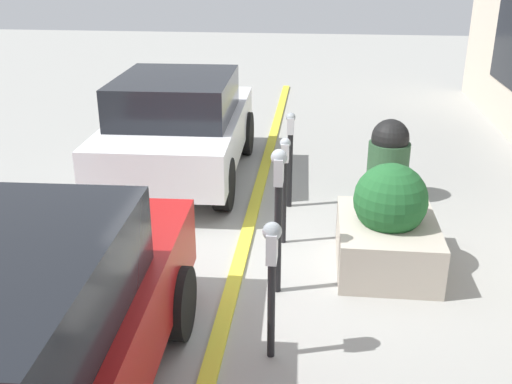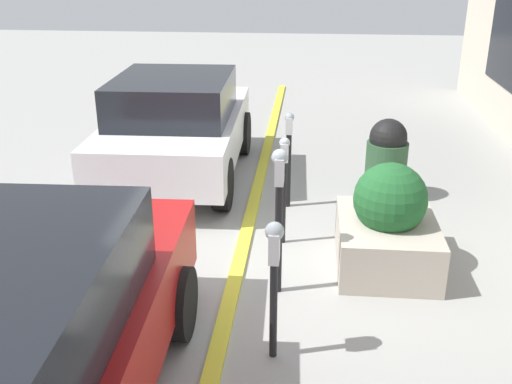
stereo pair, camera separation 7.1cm
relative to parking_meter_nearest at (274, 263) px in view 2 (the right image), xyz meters
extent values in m
plane|color=#999993|center=(1.65, 0.43, -0.95)|extent=(40.00, 40.00, 0.00)
cube|color=gold|center=(1.65, 0.51, -0.93)|extent=(19.00, 0.16, 0.04)
cylinder|color=black|center=(0.00, 0.00, -0.46)|extent=(0.07, 0.07, 0.97)
cube|color=#B7B7BC|center=(0.00, 0.00, 0.16)|extent=(0.19, 0.09, 0.28)
sphere|color=gray|center=(0.00, 0.00, 0.30)|extent=(0.16, 0.16, 0.16)
cylinder|color=black|center=(1.10, 0.02, -0.33)|extent=(0.08, 0.08, 1.23)
cube|color=#B7B7BC|center=(1.10, 0.02, 0.43)|extent=(0.19, 0.09, 0.28)
sphere|color=gray|center=(1.10, 0.02, 0.57)|extent=(0.17, 0.17, 0.17)
cylinder|color=black|center=(2.24, 0.03, -0.41)|extent=(0.06, 0.06, 1.07)
cube|color=#B7B7BC|center=(2.24, 0.03, 0.24)|extent=(0.15, 0.09, 0.22)
sphere|color=gray|center=(2.24, 0.03, 0.35)|extent=(0.13, 0.13, 0.13)
cylinder|color=black|center=(3.37, 0.02, -0.41)|extent=(0.08, 0.08, 1.07)
cube|color=#B7B7BC|center=(3.37, 0.02, 0.24)|extent=(0.15, 0.09, 0.23)
sphere|color=gray|center=(3.37, 0.02, 0.35)|extent=(0.13, 0.13, 0.13)
cube|color=#B2A899|center=(1.76, -1.17, -0.66)|extent=(1.39, 1.10, 0.57)
sphere|color=#1E5628|center=(1.76, -1.17, -0.11)|extent=(0.82, 0.82, 0.82)
cube|color=maroon|center=(-1.16, 1.80, -0.26)|extent=(4.51, 2.11, 0.68)
cylinder|color=black|center=(0.22, 0.90, -0.60)|extent=(0.70, 0.24, 0.70)
cube|color=silver|center=(4.41, 1.80, -0.24)|extent=(4.00, 2.01, 0.66)
cube|color=black|center=(4.25, 1.80, 0.39)|extent=(2.10, 1.74, 0.61)
cylinder|color=black|center=(5.64, 0.92, -0.57)|extent=(0.75, 0.23, 0.75)
cylinder|color=black|center=(5.64, 2.68, -0.57)|extent=(0.75, 0.23, 0.75)
cylinder|color=black|center=(3.18, 0.92, -0.57)|extent=(0.75, 0.23, 0.75)
cylinder|color=black|center=(3.18, 2.68, -0.57)|extent=(0.75, 0.23, 0.75)
cylinder|color=#2D5133|center=(3.85, -1.37, -0.53)|extent=(0.59, 0.59, 0.84)
sphere|color=black|center=(3.85, -1.37, -0.03)|extent=(0.54, 0.54, 0.54)
camera|label=1|loc=(-4.43, -0.33, 2.47)|focal=42.00mm
camera|label=2|loc=(-4.43, -0.26, 2.47)|focal=42.00mm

